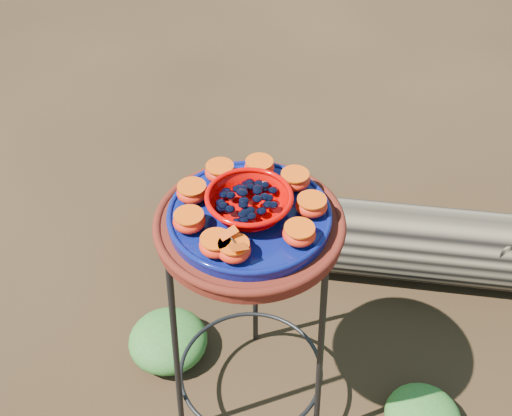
# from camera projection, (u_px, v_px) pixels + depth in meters

# --- Properties ---
(ground) EXTENTS (60.00, 60.00, 0.00)m
(ground) POSITION_uv_depth(u_px,v_px,m) (251.00, 398.00, 1.91)
(ground) COLOR black
(plant_stand) EXTENTS (0.44, 0.44, 0.70)m
(plant_stand) POSITION_uv_depth(u_px,v_px,m) (250.00, 327.00, 1.68)
(plant_stand) COLOR black
(plant_stand) RESTS_ON ground
(terracotta_saucer) EXTENTS (0.42, 0.42, 0.03)m
(terracotta_saucer) POSITION_uv_depth(u_px,v_px,m) (249.00, 226.00, 1.43)
(terracotta_saucer) COLOR #45170C
(terracotta_saucer) RESTS_ON plant_stand
(cobalt_plate) EXTENTS (0.36, 0.36, 0.02)m
(cobalt_plate) POSITION_uv_depth(u_px,v_px,m) (249.00, 216.00, 1.41)
(cobalt_plate) COLOR #010E3C
(cobalt_plate) RESTS_ON terracotta_saucer
(red_bowl) EXTENTS (0.18, 0.18, 0.05)m
(red_bowl) POSITION_uv_depth(u_px,v_px,m) (249.00, 204.00, 1.38)
(red_bowl) COLOR #C20200
(red_bowl) RESTS_ON cobalt_plate
(glass_gems) EXTENTS (0.14, 0.14, 0.02)m
(glass_gems) POSITION_uv_depth(u_px,v_px,m) (249.00, 191.00, 1.36)
(glass_gems) COLOR black
(glass_gems) RESTS_ON red_bowl
(orange_half_0) EXTENTS (0.07, 0.07, 0.04)m
(orange_half_0) POSITION_uv_depth(u_px,v_px,m) (234.00, 250.00, 1.29)
(orange_half_0) COLOR red
(orange_half_0) RESTS_ON cobalt_plate
(orange_half_1) EXTENTS (0.07, 0.07, 0.04)m
(orange_half_1) POSITION_uv_depth(u_px,v_px,m) (299.00, 234.00, 1.32)
(orange_half_1) COLOR red
(orange_half_1) RESTS_ON cobalt_plate
(orange_half_2) EXTENTS (0.07, 0.07, 0.04)m
(orange_half_2) POSITION_uv_depth(u_px,v_px,m) (311.00, 206.00, 1.39)
(orange_half_2) COLOR red
(orange_half_2) RESTS_ON cobalt_plate
(orange_half_3) EXTENTS (0.07, 0.07, 0.04)m
(orange_half_3) POSITION_uv_depth(u_px,v_px,m) (295.00, 180.00, 1.45)
(orange_half_3) COLOR red
(orange_half_3) RESTS_ON cobalt_plate
(orange_half_4) EXTENTS (0.07, 0.07, 0.04)m
(orange_half_4) POSITION_uv_depth(u_px,v_px,m) (259.00, 167.00, 1.49)
(orange_half_4) COLOR red
(orange_half_4) RESTS_ON cobalt_plate
(orange_half_5) EXTENTS (0.07, 0.07, 0.04)m
(orange_half_5) POSITION_uv_depth(u_px,v_px,m) (220.00, 172.00, 1.47)
(orange_half_5) COLOR red
(orange_half_5) RESTS_ON cobalt_plate
(orange_half_6) EXTENTS (0.07, 0.07, 0.04)m
(orange_half_6) POSITION_uv_depth(u_px,v_px,m) (192.00, 192.00, 1.42)
(orange_half_6) COLOR red
(orange_half_6) RESTS_ON cobalt_plate
(orange_half_7) EXTENTS (0.07, 0.07, 0.04)m
(orange_half_7) POSITION_uv_depth(u_px,v_px,m) (189.00, 221.00, 1.35)
(orange_half_7) COLOR red
(orange_half_7) RESTS_ON cobalt_plate
(orange_half_8) EXTENTS (0.07, 0.07, 0.04)m
(orange_half_8) POSITION_uv_depth(u_px,v_px,m) (216.00, 245.00, 1.30)
(orange_half_8) COLOR red
(orange_half_8) RESTS_ON cobalt_plate
(butterfly) EXTENTS (0.10, 0.09, 0.01)m
(butterfly) POSITION_uv_depth(u_px,v_px,m) (234.00, 241.00, 1.27)
(butterfly) COLOR #C33D0A
(butterfly) RESTS_ON orange_half_0
(driftwood_log) EXTENTS (1.44, 0.49, 0.26)m
(driftwood_log) POSITION_uv_depth(u_px,v_px,m) (375.00, 239.00, 2.22)
(driftwood_log) COLOR black
(driftwood_log) RESTS_ON ground
(foliage_left) EXTENTS (0.25, 0.25, 0.12)m
(foliage_left) POSITION_uv_depth(u_px,v_px,m) (168.00, 339.00, 2.00)
(foliage_left) COLOR #205422
(foliage_left) RESTS_ON ground
(foliage_back) EXTENTS (0.29, 0.29, 0.14)m
(foliage_back) POSITION_uv_depth(u_px,v_px,m) (212.00, 236.00, 2.32)
(foliage_back) COLOR #205422
(foliage_back) RESTS_ON ground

